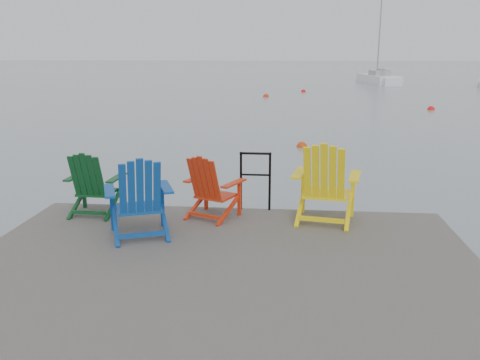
# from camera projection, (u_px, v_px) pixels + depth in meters

# --- Properties ---
(ground) EXTENTS (400.00, 400.00, 0.00)m
(ground) POSITION_uv_depth(u_px,v_px,m) (218.00, 318.00, 5.62)
(ground) COLOR slate
(ground) RESTS_ON ground
(dock) EXTENTS (6.00, 5.00, 1.40)m
(dock) POSITION_uv_depth(u_px,v_px,m) (218.00, 289.00, 5.53)
(dock) COLOR #2B2826
(dock) RESTS_ON ground
(handrail) EXTENTS (0.48, 0.04, 0.90)m
(handrail) POSITION_uv_depth(u_px,v_px,m) (255.00, 175.00, 7.71)
(handrail) COLOR black
(handrail) RESTS_ON dock
(chair_green) EXTENTS (0.79, 0.73, 0.96)m
(chair_green) POSITION_uv_depth(u_px,v_px,m) (93.00, 183.00, 7.48)
(chair_green) COLOR #0B401A
(chair_green) RESTS_ON dock
(chair_blue) EXTENTS (1.04, 0.99, 1.08)m
(chair_blue) POSITION_uv_depth(u_px,v_px,m) (139.00, 197.00, 6.55)
(chair_blue) COLOR #0E4090
(chair_blue) RESTS_ON dock
(chair_red) EXTENTS (0.91, 0.88, 0.94)m
(chair_red) POSITION_uv_depth(u_px,v_px,m) (211.00, 187.00, 7.33)
(chair_red) COLOR red
(chair_red) RESTS_ON dock
(chair_yellow) EXTENTS (1.03, 0.97, 1.16)m
(chair_yellow) POSITION_uv_depth(u_px,v_px,m) (325.00, 182.00, 7.12)
(chair_yellow) COLOR yellow
(chair_yellow) RESTS_ON dock
(sailboat_near) EXTENTS (3.18, 8.45, 11.40)m
(sailboat_near) POSITION_uv_depth(u_px,v_px,m) (378.00, 80.00, 49.40)
(sailboat_near) COLOR white
(sailboat_near) RESTS_ON ground
(buoy_a) EXTENTS (0.33, 0.33, 0.33)m
(buoy_a) POSITION_uv_depth(u_px,v_px,m) (302.00, 147.00, 15.86)
(buoy_a) COLOR #C13D0B
(buoy_a) RESTS_ON ground
(buoy_b) EXTENTS (0.39, 0.39, 0.39)m
(buoy_b) POSITION_uv_depth(u_px,v_px,m) (266.00, 97.00, 34.16)
(buoy_b) COLOR red
(buoy_b) RESTS_ON ground
(buoy_c) EXTENTS (0.38, 0.38, 0.38)m
(buoy_c) POSITION_uv_depth(u_px,v_px,m) (431.00, 110.00, 26.37)
(buoy_c) COLOR #F8120E
(buoy_c) RESTS_ON ground
(buoy_d) EXTENTS (0.37, 0.37, 0.37)m
(buoy_d) POSITION_uv_depth(u_px,v_px,m) (303.00, 92.00, 38.47)
(buoy_d) COLOR red
(buoy_d) RESTS_ON ground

